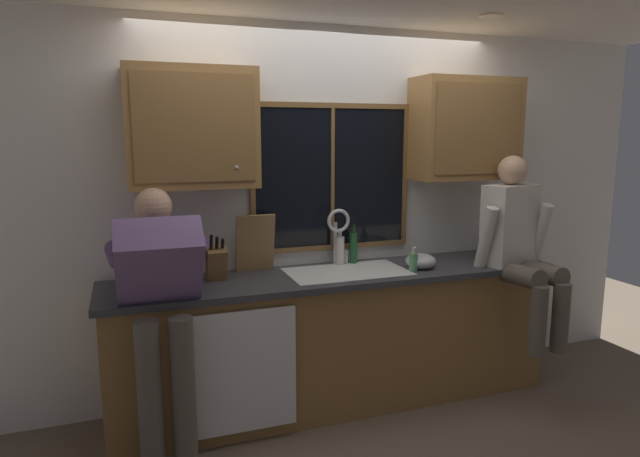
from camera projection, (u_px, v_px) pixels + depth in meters
back_wall at (319, 212)px, 3.89m from camera, size 5.36×0.12×2.55m
ceiling_downlight_right at (491, 16)px, 3.36m from camera, size 0.14×0.14×0.01m
window_glass at (332, 178)px, 3.81m from camera, size 1.10×0.02×0.95m
window_frame_top at (333, 105)px, 3.72m from camera, size 1.17×0.02×0.04m
window_frame_bottom at (332, 247)px, 3.88m from camera, size 1.17×0.02×0.04m
window_frame_left at (252, 180)px, 3.61m from camera, size 0.04×0.02×0.95m
window_frame_right at (405, 176)px, 3.99m from camera, size 0.03×0.02×0.95m
window_mullion_center at (332, 178)px, 3.80m from camera, size 0.02×0.02×0.95m
lower_cabinet_run at (337, 341)px, 3.71m from camera, size 2.96×0.58×0.88m
countertop at (338, 276)px, 3.61m from camera, size 3.02×0.62×0.04m
dishwasher_front at (246, 372)px, 3.18m from camera, size 0.60×0.02×0.74m
upper_cabinet_left at (192, 128)px, 3.28m from camera, size 0.77×0.36×0.72m
upper_cabinet_right at (465, 129)px, 3.92m from camera, size 0.77×0.36×0.72m
sink at (347, 286)px, 3.66m from camera, size 0.80×0.46×0.21m
faucet at (338, 230)px, 3.77m from camera, size 0.18×0.09×0.40m
person_standing at (160, 298)px, 2.96m from camera, size 0.53×0.71×1.52m
person_sitting_on_counter at (518, 241)px, 3.74m from camera, size 0.54×0.64×1.26m
knife_block at (216, 263)px, 3.41m from camera, size 0.12×0.18×0.32m
cutting_board at (255, 243)px, 3.61m from camera, size 0.25×0.10×0.39m
mixing_bowl at (421, 261)px, 3.74m from camera, size 0.21×0.21×0.10m
soap_dispenser at (413, 261)px, 3.66m from camera, size 0.06×0.07×0.17m
bottle_green_glass at (353, 247)px, 3.86m from camera, size 0.05×0.05×0.28m
bottle_tall_clear at (340, 250)px, 3.82m from camera, size 0.06×0.06×0.26m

